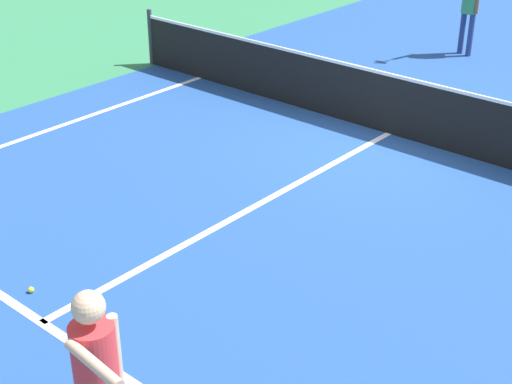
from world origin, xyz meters
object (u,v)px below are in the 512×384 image
at_px(net, 391,104).
at_px(player_far, 469,2).
at_px(tennis_ball_mid_court, 31,290).
at_px(player_near, 98,372).

distance_m(net, player_far, 4.70).
relative_size(player_far, tennis_ball_mid_court, 26.02).
bearing_deg(player_near, net, 106.02).
relative_size(net, player_near, 6.36).
height_order(player_near, tennis_ball_mid_court, player_near).
xyz_separation_m(player_far, tennis_ball_mid_court, (0.57, -10.70, -1.04)).
height_order(player_near, player_far, player_near).
distance_m(player_near, player_far, 12.20).
bearing_deg(net, player_far, 103.51).
relative_size(net, player_far, 6.36).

